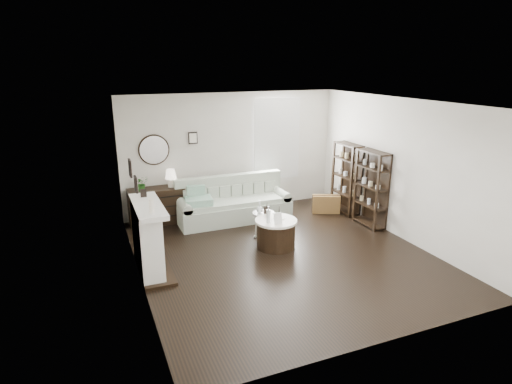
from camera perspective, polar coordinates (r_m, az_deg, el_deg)
name	(u,v)px	position (r m, az deg, el deg)	size (l,w,h in m)	color
room	(262,140)	(9.98, 0.83, 6.93)	(5.50, 5.50, 5.50)	black
fireplace	(148,240)	(7.24, -14.21, -6.26)	(0.50, 1.40, 1.84)	white
shelf_unit_far	(347,178)	(9.92, 11.99, 1.79)	(0.30, 0.80, 1.60)	black
shelf_unit_near	(371,189)	(9.22, 15.09, 0.42)	(0.30, 0.80, 1.60)	black
sofa	(233,206)	(9.39, -3.09, -1.82)	(2.44, 0.84, 0.95)	#AAB5A2
quilt	(199,201)	(8.99, -7.66, -1.18)	(0.55, 0.45, 0.14)	#299674
suitcase	(326,204)	(9.95, 9.32, -1.59)	(0.62, 0.21, 0.41)	brown
dresser	(157,206)	(9.38, -13.09, -1.81)	(1.16, 0.50, 0.77)	black
table_lamp	(171,178)	(9.27, -11.27, 1.83)	(0.24, 0.24, 0.39)	#F7E6D0
potted_plant	(141,183)	(9.14, -15.06, 1.11)	(0.28, 0.24, 0.31)	#1E5017
drum_table	(276,233)	(8.01, 2.67, -5.51)	(0.78, 0.78, 0.54)	black
pedestal_table	(264,215)	(8.34, 1.01, -3.03)	(0.44, 0.44, 0.53)	silver
eiffel_drum	(279,213)	(7.95, 3.11, -2.81)	(0.12, 0.12, 0.21)	black
bottle_drum	(268,215)	(7.70, 1.66, -3.04)	(0.07, 0.07, 0.31)	silver
card_frame_drum	(278,218)	(7.68, 2.95, -3.53)	(0.16, 0.01, 0.21)	white
eiffel_ped	(267,208)	(8.35, 1.47, -2.09)	(0.09, 0.09, 0.16)	black
flask_ped	(260,207)	(8.27, 0.48, -1.99)	(0.13, 0.13, 0.24)	silver
card_frame_ped	(267,210)	(8.21, 1.45, -2.46)	(0.12, 0.01, 0.16)	black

